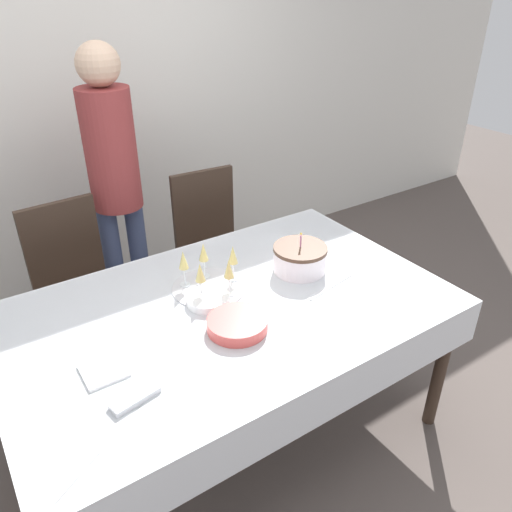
{
  "coord_description": "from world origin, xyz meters",
  "views": [
    {
      "loc": [
        -0.87,
        -1.52,
        1.99
      ],
      "look_at": [
        0.22,
        0.11,
        0.87
      ],
      "focal_mm": 35.0,
      "sensor_mm": 36.0,
      "label": 1
    }
  ],
  "objects_px": {
    "birthday_cake": "(300,258)",
    "dining_chair_far_left": "(76,283)",
    "champagne_tray": "(210,273)",
    "plate_stack_main": "(237,324)",
    "dining_chair_far_right": "(212,243)",
    "person_standing": "(114,171)",
    "plate_stack_dessert": "(208,299)"
  },
  "relations": [
    {
      "from": "champagne_tray",
      "to": "plate_stack_dessert",
      "type": "xyz_separation_m",
      "value": [
        -0.07,
        -0.1,
        -0.06
      ]
    },
    {
      "from": "plate_stack_main",
      "to": "plate_stack_dessert",
      "type": "xyz_separation_m",
      "value": [
        -0.01,
        0.23,
        -0.01
      ]
    },
    {
      "from": "dining_chair_far_left",
      "to": "dining_chair_far_right",
      "type": "distance_m",
      "value": 0.84
    },
    {
      "from": "dining_chair_far_right",
      "to": "dining_chair_far_left",
      "type": "bearing_deg",
      "value": -180.0
    },
    {
      "from": "dining_chair_far_right",
      "to": "birthday_cake",
      "type": "distance_m",
      "value": 0.89
    },
    {
      "from": "champagne_tray",
      "to": "plate_stack_main",
      "type": "height_order",
      "value": "champagne_tray"
    },
    {
      "from": "dining_chair_far_right",
      "to": "champagne_tray",
      "type": "xyz_separation_m",
      "value": [
        -0.41,
        -0.74,
        0.29
      ]
    },
    {
      "from": "dining_chair_far_left",
      "to": "dining_chair_far_right",
      "type": "relative_size",
      "value": 1.0
    },
    {
      "from": "person_standing",
      "to": "plate_stack_main",
      "type": "bearing_deg",
      "value": -89.39
    },
    {
      "from": "dining_chair_far_left",
      "to": "champagne_tray",
      "type": "relative_size",
      "value": 2.88
    },
    {
      "from": "champagne_tray",
      "to": "plate_stack_main",
      "type": "distance_m",
      "value": 0.33
    },
    {
      "from": "birthday_cake",
      "to": "champagne_tray",
      "type": "height_order",
      "value": "birthday_cake"
    },
    {
      "from": "plate_stack_main",
      "to": "plate_stack_dessert",
      "type": "relative_size",
      "value": 1.3
    },
    {
      "from": "birthday_cake",
      "to": "dining_chair_far_left",
      "type": "bearing_deg",
      "value": 135.54
    },
    {
      "from": "dining_chair_far_right",
      "to": "person_standing",
      "type": "relative_size",
      "value": 0.57
    },
    {
      "from": "birthday_cake",
      "to": "person_standing",
      "type": "bearing_deg",
      "value": 115.69
    },
    {
      "from": "dining_chair_far_right",
      "to": "plate_stack_main",
      "type": "relative_size",
      "value": 3.98
    },
    {
      "from": "person_standing",
      "to": "champagne_tray",
      "type": "bearing_deg",
      "value": -85.59
    },
    {
      "from": "plate_stack_main",
      "to": "birthday_cake",
      "type": "bearing_deg",
      "value": 24.63
    },
    {
      "from": "dining_chair_far_left",
      "to": "champagne_tray",
      "type": "height_order",
      "value": "dining_chair_far_left"
    },
    {
      "from": "dining_chair_far_left",
      "to": "plate_stack_main",
      "type": "bearing_deg",
      "value": -70.91
    },
    {
      "from": "dining_chair_far_left",
      "to": "person_standing",
      "type": "distance_m",
      "value": 0.65
    },
    {
      "from": "dining_chair_far_right",
      "to": "plate_stack_dessert",
      "type": "distance_m",
      "value": 0.99
    },
    {
      "from": "dining_chair_far_right",
      "to": "plate_stack_main",
      "type": "bearing_deg",
      "value": -113.97
    },
    {
      "from": "dining_chair_far_right",
      "to": "person_standing",
      "type": "height_order",
      "value": "person_standing"
    },
    {
      "from": "dining_chair_far_right",
      "to": "person_standing",
      "type": "xyz_separation_m",
      "value": [
        -0.49,
        0.2,
        0.5
      ]
    },
    {
      "from": "birthday_cake",
      "to": "plate_stack_main",
      "type": "bearing_deg",
      "value": -155.37
    },
    {
      "from": "dining_chair_far_right",
      "to": "plate_stack_main",
      "type": "height_order",
      "value": "dining_chair_far_right"
    },
    {
      "from": "person_standing",
      "to": "birthday_cake",
      "type": "bearing_deg",
      "value": -64.31
    },
    {
      "from": "dining_chair_far_left",
      "to": "plate_stack_main",
      "type": "relative_size",
      "value": 3.98
    },
    {
      "from": "plate_stack_dessert",
      "to": "person_standing",
      "type": "distance_m",
      "value": 1.07
    },
    {
      "from": "plate_stack_main",
      "to": "dining_chair_far_left",
      "type": "bearing_deg",
      "value": 109.09
    }
  ]
}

